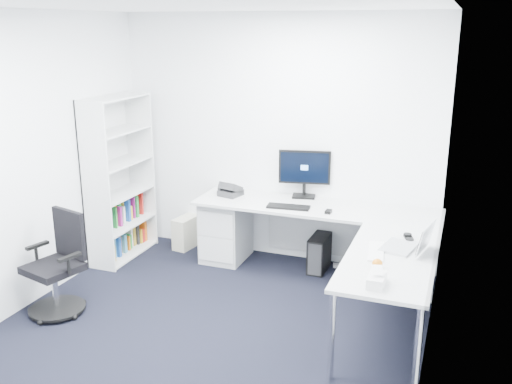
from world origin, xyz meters
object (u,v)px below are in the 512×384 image
(l_desk, at_px, (305,251))
(laptop, at_px, (400,234))
(bookshelf, at_px, (119,178))
(monitor, at_px, (304,173))
(task_chair, at_px, (53,265))

(l_desk, height_order, laptop, laptop)
(bookshelf, xyz_separation_m, monitor, (1.98, 0.56, 0.10))
(bookshelf, bearing_deg, l_desk, -1.32)
(bookshelf, distance_m, task_chair, 1.49)
(l_desk, xyz_separation_m, monitor, (-0.20, 0.61, 0.64))
(bookshelf, distance_m, monitor, 2.06)
(l_desk, height_order, task_chair, task_chair)
(l_desk, bearing_deg, task_chair, -145.71)
(monitor, bearing_deg, bookshelf, -175.30)
(bookshelf, relative_size, task_chair, 1.94)
(laptop, bearing_deg, bookshelf, -178.82)
(laptop, bearing_deg, l_desk, 162.41)
(bookshelf, bearing_deg, monitor, 15.84)
(monitor, distance_m, laptop, 1.64)
(monitor, bearing_deg, task_chair, -143.43)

